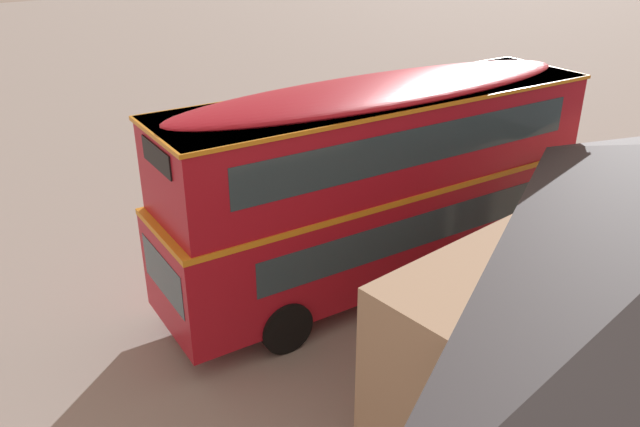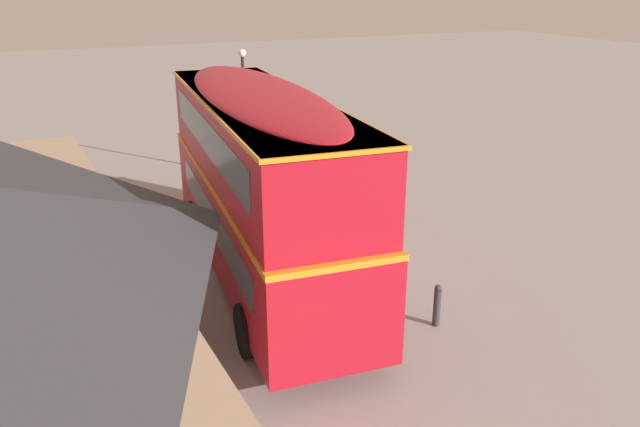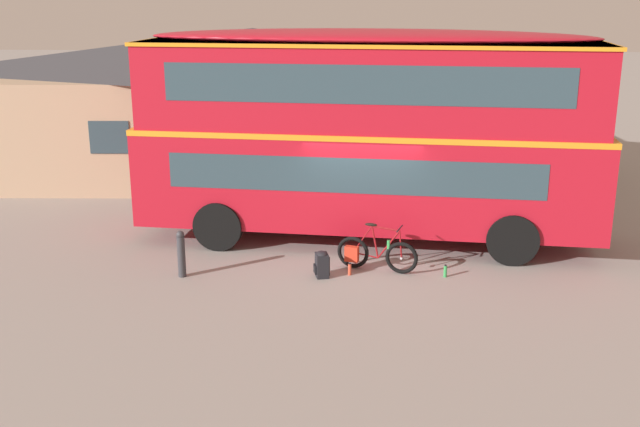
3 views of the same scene
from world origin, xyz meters
name	(u,v)px [view 3 (image 3 of 3)]	position (x,y,z in m)	size (l,w,h in m)	color
ground_plane	(360,251)	(0.00, 0.00, 0.00)	(120.00, 120.00, 0.00)	gray
double_decker_bus	(368,127)	(0.13, 0.82, 2.64)	(10.52, 3.53, 4.79)	black
touring_bicycle	(374,254)	(0.27, -1.21, 0.37)	(1.67, 0.64, 1.01)	black
backpack_on_ground	(322,264)	(-0.78, -1.61, 0.28)	(0.34, 0.36, 0.54)	black
water_bottle_red_squeeze	(350,269)	(-0.22, -1.49, 0.12)	(0.07, 0.07, 0.26)	#D84C33
water_bottle_green_metal	(445,271)	(1.71, -1.50, 0.12)	(0.07, 0.07, 0.26)	green
pub_building	(254,101)	(-3.33, 7.31, 2.30)	(15.39, 7.12, 4.51)	tan
kerb_bollard	(181,253)	(-3.61, -1.74, 0.50)	(0.16, 0.16, 0.97)	#333338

